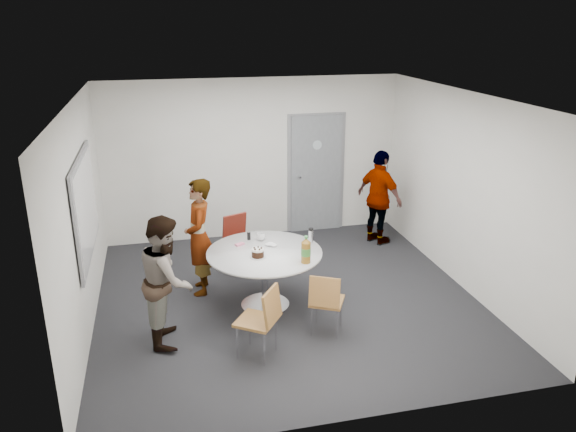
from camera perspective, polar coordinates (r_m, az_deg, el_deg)
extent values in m
plane|color=black|center=(7.70, -0.08, -8.42)|extent=(5.00, 5.00, 0.00)
plane|color=silver|center=(6.86, -0.09, 11.90)|extent=(5.00, 5.00, 0.00)
plane|color=silver|center=(9.52, -3.54, 5.79)|extent=(5.00, 0.00, 5.00)
plane|color=silver|center=(7.06, -20.25, -0.41)|extent=(0.00, 5.00, 5.00)
plane|color=silver|center=(8.09, 17.45, 2.38)|extent=(0.00, 5.00, 5.00)
plane|color=silver|center=(4.95, 6.61, -7.83)|extent=(5.00, 0.00, 5.00)
cube|color=slate|center=(9.82, 2.88, 4.27)|extent=(0.90, 0.05, 2.05)
cube|color=gray|center=(9.84, 2.84, 4.30)|extent=(1.02, 0.04, 2.12)
cylinder|color=#B2BFC6|center=(9.66, 2.98, 7.22)|extent=(0.16, 0.01, 0.16)
cylinder|color=silver|center=(9.68, 1.15, 4.04)|extent=(0.04, 0.14, 0.04)
cube|color=gray|center=(7.21, -19.91, 0.89)|extent=(0.03, 1.90, 1.25)
cube|color=white|center=(7.21, -19.75, 0.90)|extent=(0.01, 1.78, 1.13)
cylinder|color=silver|center=(7.22, -2.41, -3.74)|extent=(1.49, 1.49, 0.03)
cylinder|color=silver|center=(7.38, -2.37, -6.43)|extent=(0.09, 0.09, 0.73)
cylinder|color=silver|center=(7.55, -2.33, -8.96)|extent=(0.64, 0.64, 0.02)
cylinder|color=silver|center=(7.05, -3.08, -4.17)|extent=(0.21, 0.21, 0.01)
cylinder|color=black|center=(7.03, -3.09, -3.83)|extent=(0.15, 0.15, 0.08)
cylinder|color=white|center=(7.01, -3.09, -3.44)|extent=(0.16, 0.16, 0.02)
cylinder|color=#8A5F1E|center=(6.85, 1.83, -3.73)|extent=(0.11, 0.11, 0.27)
cylinder|color=#3C7F33|center=(6.84, 1.83, -3.64)|extent=(0.12, 0.12, 0.10)
cone|color=#8A5F1E|center=(6.79, 1.84, -2.49)|extent=(0.11, 0.11, 0.06)
cylinder|color=#44974C|center=(6.77, 1.85, -2.16)|extent=(0.04, 0.04, 0.03)
imported|color=white|center=(7.56, -2.78, -2.11)|extent=(0.17, 0.17, 0.10)
cylinder|color=black|center=(7.59, -4.00, -2.01)|extent=(0.05, 0.05, 0.11)
cylinder|color=silver|center=(7.47, 2.33, -2.07)|extent=(0.06, 0.06, 0.17)
cylinder|color=black|center=(7.44, 2.35, -1.36)|extent=(0.07, 0.07, 0.03)
cube|color=#DA6D8C|center=(7.43, -4.93, -2.88)|extent=(0.14, 0.11, 0.02)
ellipsoid|color=white|center=(7.38, -1.73, -2.93)|extent=(0.19, 0.19, 0.03)
cube|color=olive|center=(6.34, -3.25, -10.59)|extent=(0.57, 0.57, 0.03)
cube|color=olive|center=(6.16, -1.63, -9.15)|extent=(0.29, 0.37, 0.39)
cylinder|color=silver|center=(6.64, -3.92, -11.27)|extent=(0.02, 0.02, 0.43)
cylinder|color=silver|center=(6.39, -5.21, -12.66)|extent=(0.02, 0.02, 0.43)
cylinder|color=silver|center=(6.52, -1.25, -11.84)|extent=(0.02, 0.02, 0.43)
cylinder|color=silver|center=(6.27, -2.45, -13.29)|extent=(0.02, 0.02, 0.43)
cube|color=olive|center=(6.81, 3.97, -8.61)|extent=(0.51, 0.51, 0.03)
cube|color=olive|center=(6.55, 3.73, -7.74)|extent=(0.36, 0.24, 0.36)
cylinder|color=silver|center=(7.02, 5.42, -9.63)|extent=(0.02, 0.02, 0.41)
cylinder|color=silver|center=(7.06, 2.92, -9.36)|extent=(0.02, 0.02, 0.41)
cylinder|color=silver|center=(6.75, 5.00, -10.87)|extent=(0.02, 0.02, 0.41)
cylinder|color=silver|center=(6.80, 2.40, -10.58)|extent=(0.02, 0.02, 0.41)
cube|color=maroon|center=(8.38, -4.75, -2.82)|extent=(0.53, 0.53, 0.03)
cube|color=maroon|center=(8.45, -5.46, -1.02)|extent=(0.39, 0.22, 0.39)
cylinder|color=silver|center=(8.26, -5.11, -4.81)|extent=(0.02, 0.02, 0.43)
cylinder|color=silver|center=(8.41, -3.18, -4.29)|extent=(0.02, 0.02, 0.43)
cylinder|color=silver|center=(8.52, -6.23, -4.06)|extent=(0.02, 0.02, 0.43)
cylinder|color=silver|center=(8.67, -4.34, -3.57)|extent=(0.02, 0.02, 0.43)
imported|color=#A5C6EA|center=(7.68, -9.01, -2.11)|extent=(0.43, 0.62, 1.62)
imported|color=white|center=(6.63, -12.21, -6.33)|extent=(0.64, 0.79, 1.54)
imported|color=black|center=(9.39, 9.28, 1.84)|extent=(0.74, 1.01, 1.59)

